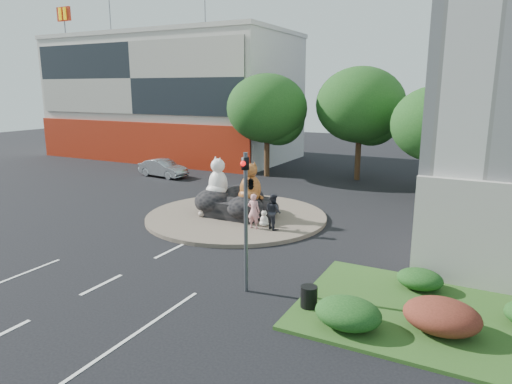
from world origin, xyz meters
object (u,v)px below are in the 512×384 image
at_px(kitten_calico, 203,209).
at_px(litter_bin, 309,297).
at_px(cat_tabby, 250,182).
at_px(kitten_white, 264,218).
at_px(pedestrian_dark, 273,212).
at_px(cat_white, 218,177).
at_px(pedestrian_pink, 254,211).
at_px(parked_car, 163,168).

distance_m(kitten_calico, litter_bin, 11.50).
bearing_deg(cat_tabby, kitten_white, -68.64).
xyz_separation_m(cat_tabby, pedestrian_dark, (1.96, -1.24, -1.10)).
xyz_separation_m(cat_tabby, kitten_white, (1.32, -0.99, -1.58)).
relative_size(kitten_calico, litter_bin, 1.24).
xyz_separation_m(cat_white, kitten_calico, (-0.34, -1.11, -1.61)).
bearing_deg(litter_bin, kitten_white, 126.02).
distance_m(cat_tabby, pedestrian_dark, 2.56).
relative_size(cat_tabby, pedestrian_pink, 1.23).
height_order(cat_white, parked_car, cat_white).
height_order(kitten_white, parked_car, parked_car).
relative_size(kitten_calico, parked_car, 0.20).
distance_m(cat_tabby, pedestrian_pink, 2.20).
bearing_deg(parked_car, kitten_white, -116.72).
height_order(cat_white, litter_bin, cat_white).
bearing_deg(kitten_white, parked_car, 141.02).
bearing_deg(kitten_calico, pedestrian_pink, 11.03).
bearing_deg(cat_tabby, pedestrian_dark, -63.96).
height_order(cat_tabby, litter_bin, cat_tabby).
height_order(cat_tabby, kitten_calico, cat_tabby).
bearing_deg(parked_car, cat_tabby, -116.31).
height_order(cat_white, cat_tabby, cat_white).
xyz_separation_m(kitten_calico, parked_car, (-9.92, 8.98, 0.08)).
bearing_deg(cat_white, cat_tabby, 19.90).
distance_m(kitten_calico, pedestrian_pink, 3.60).
xyz_separation_m(kitten_white, litter_bin, (5.19, -7.13, -0.15)).
bearing_deg(cat_tabby, pedestrian_pink, -88.56).
bearing_deg(kitten_calico, litter_bin, -17.32).
bearing_deg(cat_white, kitten_white, 5.64).
height_order(cat_white, pedestrian_pink, cat_white).
distance_m(pedestrian_pink, parked_car, 16.53).
bearing_deg(cat_tabby, litter_bin, -82.99).
height_order(kitten_calico, pedestrian_pink, pedestrian_pink).
relative_size(parked_car, litter_bin, 6.15).
relative_size(kitten_white, litter_bin, 1.19).
height_order(pedestrian_dark, parked_car, pedestrian_dark).
distance_m(kitten_calico, parked_car, 13.38).
distance_m(cat_tabby, kitten_calico, 3.08).
height_order(cat_white, kitten_calico, cat_white).
height_order(cat_white, kitten_white, cat_white).
height_order(kitten_white, pedestrian_dark, pedestrian_dark).
height_order(cat_tabby, parked_car, cat_tabby).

